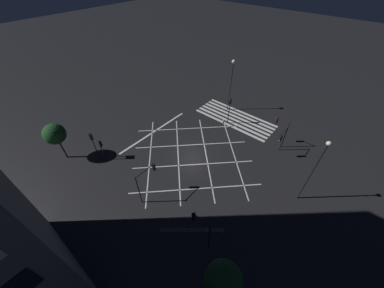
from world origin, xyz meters
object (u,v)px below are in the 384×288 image
traffic_light_nw_main (201,226)px  traffic_light_sw_cross (282,138)px  street_tree_near (223,280)px  street_tree_far (54,134)px  traffic_light_median_south (229,106)px  traffic_light_sw_main (281,126)px  traffic_light_median_north (147,177)px  street_lamp_east (316,165)px  street_lamp_west (232,75)px  traffic_light_ne_main (93,141)px  traffic_light_ne_cross (101,146)px

traffic_light_nw_main → traffic_light_sw_cross: size_ratio=1.13×
street_tree_near → street_tree_far: street_tree_far is taller
traffic_light_median_south → traffic_light_sw_main: size_ratio=1.01×
traffic_light_sw_main → traffic_light_median_north: bearing=67.3°
street_lamp_east → street_tree_near: 13.48m
traffic_light_median_south → street_lamp_west: street_lamp_west is taller
traffic_light_median_north → street_tree_far: 13.58m
street_lamp_east → traffic_light_median_north: bearing=38.7°
traffic_light_ne_main → street_tree_near: (-21.28, 2.37, 0.76)m
traffic_light_sw_cross → traffic_light_median_north: (8.19, 15.50, 0.34)m
traffic_light_median_south → traffic_light_nw_main: 19.61m
traffic_light_nw_main → traffic_light_sw_main: traffic_light_sw_main is taller
traffic_light_ne_cross → street_lamp_west: size_ratio=0.38×
traffic_light_nw_main → street_tree_near: size_ratio=0.88×
traffic_light_ne_main → traffic_light_median_north: (-9.79, -0.50, 0.28)m
street_lamp_east → traffic_light_nw_main: bearing=64.2°
traffic_light_sw_main → street_lamp_west: size_ratio=0.52×
street_tree_far → street_lamp_east: bearing=-152.3°
traffic_light_ne_cross → street_tree_far: street_tree_far is taller
traffic_light_ne_main → street_lamp_east: 25.39m
traffic_light_sw_cross → traffic_light_sw_main: traffic_light_sw_main is taller
traffic_light_ne_main → street_tree_near: street_tree_near is taller
street_lamp_east → street_lamp_west: bearing=-32.2°
street_lamp_west → traffic_light_ne_main: bearing=72.0°
traffic_light_ne_main → street_lamp_east: street_lamp_east is taller
street_tree_far → street_lamp_west: bearing=-113.1°
traffic_light_ne_cross → traffic_light_ne_main: bearing=112.1°
traffic_light_ne_cross → street_lamp_west: street_lamp_west is taller
traffic_light_sw_main → traffic_light_median_south: bearing=1.4°
traffic_light_nw_main → street_lamp_west: size_ratio=0.52×
traffic_light_nw_main → street_tree_far: 21.01m
traffic_light_ne_main → traffic_light_sw_main: traffic_light_sw_main is taller
traffic_light_sw_cross → street_tree_far: 28.46m
traffic_light_median_south → traffic_light_median_north: (-0.82, 17.08, -0.03)m
street_tree_near → street_lamp_east: bearing=-96.5°
traffic_light_median_north → street_tree_near: (-11.49, 2.87, 0.48)m
traffic_light_ne_main → traffic_light_median_south: 19.74m
traffic_light_ne_cross → street_tree_near: street_tree_near is taller
street_lamp_west → street_tree_far: bearing=66.9°
traffic_light_median_south → traffic_light_sw_cross: size_ratio=1.15×
street_lamp_west → street_tree_far: size_ratio=1.62×
traffic_light_sw_main → traffic_light_sw_cross: bearing=118.5°
traffic_light_nw_main → street_lamp_west: street_lamp_west is taller
traffic_light_ne_cross → street_tree_near: (-20.32, 2.76, 1.36)m
traffic_light_sw_cross → street_lamp_east: street_lamp_east is taller
traffic_light_ne_cross → street_lamp_west: bearing=-15.8°
traffic_light_ne_main → traffic_light_median_north: bearing=2.9°
traffic_light_ne_main → street_tree_far: (3.35, 2.81, 1.10)m
traffic_light_ne_main → street_lamp_west: street_lamp_west is taller
traffic_light_ne_main → traffic_light_sw_cross: size_ratio=1.04×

